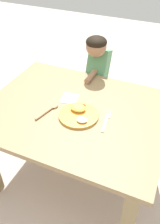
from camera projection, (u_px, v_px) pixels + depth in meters
ground_plane at (76, 173)px, 2.06m from camera, size 8.00×8.00×0.00m
dining_table at (75, 123)px, 1.70m from camera, size 1.22×0.96×0.69m
plate at (79, 114)px, 1.57m from camera, size 0.26×0.26×0.05m
fork at (106, 121)px, 1.53m from camera, size 0.04×0.22×0.01m
spoon at (49, 110)px, 1.61m from camera, size 0.08×0.21×0.02m
person at (97, 85)px, 2.15m from camera, size 0.18×0.38×1.00m
napkin at (70, 98)px, 1.72m from camera, size 0.13×0.14×0.00m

